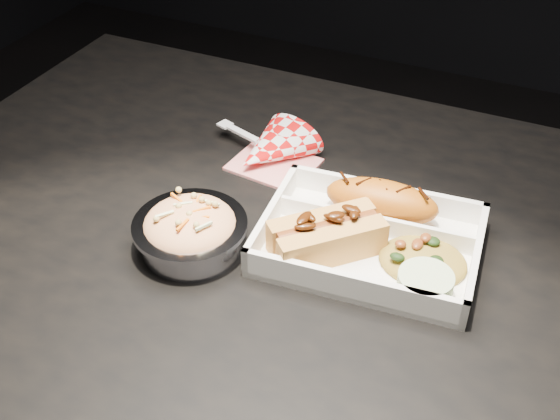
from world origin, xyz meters
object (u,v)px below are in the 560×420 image
Objects in this scene: dining_table at (324,306)px; hotdog at (327,234)px; fried_pastry at (382,201)px; food_tray at (369,243)px; napkin_fork at (270,150)px; foil_coleslaw_cup at (190,229)px.

hotdog is (0.00, -0.01, 0.12)m from dining_table.
food_tray is at bearing -85.08° from fried_pastry.
dining_table is 4.54× the size of food_tray.
dining_table is 0.23m from napkin_fork.
napkin_fork reaches higher than fried_pastry.
fried_pastry is 1.04× the size of foil_coleslaw_cup.
food_tray is 1.97× the size of foil_coleslaw_cup.
foil_coleslaw_cup is (-0.19, -0.08, 0.02)m from food_tray.
napkin_fork is at bearing 88.23° from foil_coleslaw_cup.
foil_coleslaw_cup is at bearing -158.32° from dining_table.
fried_pastry is (0.04, 0.08, 0.12)m from dining_table.
fried_pastry is at bearing 90.00° from food_tray.
food_tray is at bearing 29.40° from dining_table.
foil_coleslaw_cup is (-0.15, -0.05, -0.00)m from hotdog.
fried_pastry is at bearing 64.04° from dining_table.
food_tray is at bearing -9.41° from hotdog.
fried_pastry is 0.23m from foil_coleslaw_cup.
food_tray reaches higher than dining_table.
food_tray is 1.90× the size of fried_pastry.
dining_table is at bearing -155.53° from food_tray.
napkin_fork is at bearing 159.45° from fried_pastry.
foil_coleslaw_cup is at bearing -73.39° from napkin_fork.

